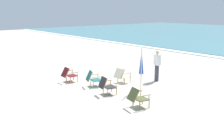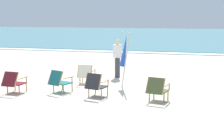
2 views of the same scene
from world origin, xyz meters
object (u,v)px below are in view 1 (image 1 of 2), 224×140
Objects in this scene: umbrella_furled_blue at (141,62)px; person_near_chairs at (157,65)px; beach_chair_back_left at (69,74)px; beach_chair_mid_center at (122,75)px; beach_chair_far_center at (138,97)px; beach_chair_back_right at (93,78)px; beach_chair_front_left at (107,85)px.

umbrella_furled_blue is 2.10m from person_near_chairs.
beach_chair_mid_center is at bearing 45.19° from beach_chair_back_left.
beach_chair_far_center is 4.08m from person_near_chairs.
person_near_chairs is at bearing 52.60° from beach_chair_back_left.
beach_chair_back_left is at bearing -127.40° from person_near_chairs.
beach_chair_mid_center reaches higher than beach_chair_back_left.
beach_chair_back_right reaches higher than beach_chair_back_left.
umbrella_furled_blue is at bearing 26.43° from beach_chair_back_left.
beach_chair_far_center is at bearing -5.79° from beach_chair_back_right.
beach_chair_back_right is at bearing -148.25° from umbrella_furled_blue.
beach_chair_back_left is at bearing -178.36° from beach_chair_far_center.
beach_chair_back_right is (1.47, 0.48, 0.00)m from beach_chair_back_left.
umbrella_furled_blue reaches higher than beach_chair_back_right.
umbrella_furled_blue is at bearing -69.87° from person_near_chairs.
beach_chair_back_right is 3.45m from person_near_chairs.
beach_chair_back_right is 0.54× the size of person_near_chairs.
beach_chair_back_left is 0.49× the size of person_near_chairs.
beach_chair_back_right is (-1.39, 0.26, -0.00)m from beach_chair_front_left.
beach_chair_back_left is 2.74m from beach_chair_mid_center.
beach_chair_front_left reaches higher than beach_chair_back_right.
beach_chair_far_center is (2.91, -1.81, 0.00)m from beach_chair_mid_center.
beach_chair_back_right is at bearing -112.67° from person_near_chairs.
umbrella_furled_blue is at bearing 130.50° from beach_chair_far_center.
person_near_chairs is (2.78, 3.64, 0.42)m from beach_chair_back_left.
person_near_chairs is at bearing 120.47° from beach_chair_far_center.
beach_chair_mid_center is 1.82m from umbrella_furled_blue.
beach_chair_back_right reaches higher than beach_chair_far_center.
beach_chair_front_left reaches higher than beach_chair_mid_center.
beach_chair_back_right is 2.55m from umbrella_furled_blue.
beach_chair_far_center reaches higher than beach_chair_mid_center.
beach_chair_front_left is at bearing 177.67° from beach_chair_far_center.
beach_chair_front_left is at bearing -10.70° from beach_chair_back_right.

